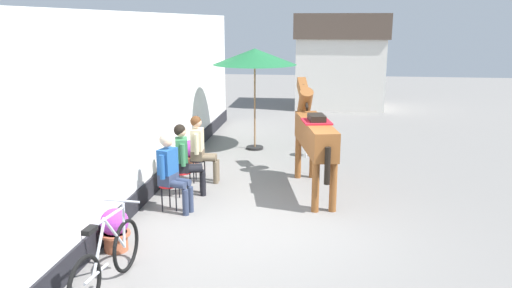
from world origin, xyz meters
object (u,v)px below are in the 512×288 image
flower_planter_farthest (191,153)px  cafe_parasol (255,57)px  seated_visitor_near (171,168)px  flower_planter_nearest (115,229)px  seated_visitor_far (201,145)px  leaning_bicycle (107,261)px  spare_stool_white (309,140)px  saddled_horse_center (314,133)px  seated_visitor_middle (185,156)px

flower_planter_farthest → cafe_parasol: 3.02m
seated_visitor_near → flower_planter_farthest: 2.67m
seated_visitor_near → flower_planter_nearest: (-0.36, -1.61, -0.44)m
seated_visitor_far → leaning_bicycle: seated_visitor_far is taller
seated_visitor_far → cafe_parasol: 3.33m
leaning_bicycle → cafe_parasol: (0.86, 7.16, 1.97)m
seated_visitor_far → flower_planter_farthest: size_ratio=2.17×
seated_visitor_near → flower_planter_farthest: seated_visitor_near is taller
seated_visitor_far → leaning_bicycle: 4.34m
seated_visitor_far → flower_planter_nearest: 3.32m
flower_planter_nearest → spare_stool_white: 6.16m
seated_visitor_near → seated_visitor_far: 1.65m
flower_planter_farthest → spare_stool_white: bearing=27.3°
saddled_horse_center → spare_stool_white: saddled_horse_center is taller
seated_visitor_far → flower_planter_farthest: bearing=116.2°
seated_visitor_far → seated_visitor_middle: bearing=-96.3°
seated_visitor_middle → saddled_horse_center: bearing=13.6°
seated_visitor_far → leaning_bicycle: size_ratio=0.79×
seated_visitor_near → spare_stool_white: size_ratio=3.02×
seated_visitor_near → flower_planter_nearest: size_ratio=2.17×
seated_visitor_far → cafe_parasol: bearing=75.5°
seated_visitor_far → spare_stool_white: bearing=47.0°
cafe_parasol → spare_stool_white: bearing=-20.2°
leaning_bicycle → cafe_parasol: 7.48m
leaning_bicycle → seated_visitor_far: bearing=88.4°
saddled_horse_center → spare_stool_white: size_ratio=6.44×
leaning_bicycle → flower_planter_farthest: bearing=93.8°
saddled_horse_center → cafe_parasol: size_ratio=1.15×
saddled_horse_center → leaning_bicycle: (-2.42, -4.07, -0.76)m
seated_visitor_near → seated_visitor_far: bearing=86.0°
saddled_horse_center → spare_stool_white: bearing=93.1°
spare_stool_white → seated_visitor_near: bearing=-119.8°
seated_visitor_middle → seated_visitor_far: bearing=83.7°
cafe_parasol → spare_stool_white: size_ratio=5.61×
seated_visitor_near → flower_planter_nearest: bearing=-102.7°
spare_stool_white → leaning_bicycle: bearing=-108.9°
saddled_horse_center → leaning_bicycle: size_ratio=1.68×
seated_visitor_middle → spare_stool_white: (2.25, 3.15, -0.38)m
seated_visitor_near → leaning_bicycle: bearing=-90.1°
seated_visitor_far → spare_stool_white: 3.18m
seated_visitor_near → cafe_parasol: bearing=79.3°
seated_visitor_near → flower_planter_farthest: (-0.36, 2.61, -0.44)m
seated_visitor_middle → cafe_parasol: 4.08m
seated_visitor_middle → leaning_bicycle: (-0.03, -3.49, -0.38)m
saddled_horse_center → flower_planter_nearest: (-2.77, -3.00, -0.82)m
seated_visitor_near → seated_visitor_far: (0.12, 1.65, 0.00)m
cafe_parasol → leaning_bicycle: bearing=-96.8°
leaning_bicycle → spare_stool_white: size_ratio=3.83×
seated_visitor_near → cafe_parasol: size_ratio=0.54×
flower_planter_farthest → spare_stool_white: (2.63, 1.36, 0.07)m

